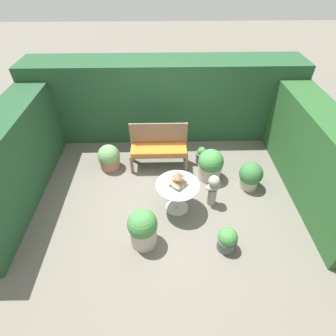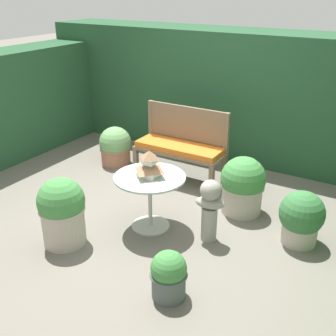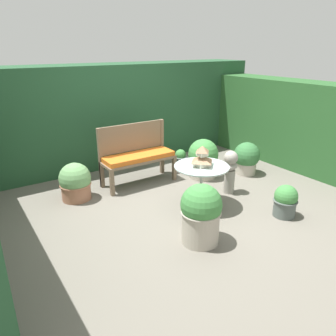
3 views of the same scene
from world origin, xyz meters
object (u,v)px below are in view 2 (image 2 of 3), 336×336
at_px(potted_plant_table_near, 243,186).
at_px(potted_plant_table_far, 301,218).
at_px(potted_plant_path_edge, 62,211).
at_px(potted_plant_bench_right, 169,275).
at_px(potted_plant_patio_mid, 115,147).
at_px(garden_bench, 179,150).
at_px(pagoda_birdhouse, 149,166).
at_px(potted_plant_hedge_corner, 249,179).
at_px(patio_table, 150,187).
at_px(garden_bust, 210,206).

bearing_deg(potted_plant_table_near, potted_plant_table_far, -21.32).
relative_size(potted_plant_path_edge, potted_plant_bench_right, 1.63).
bearing_deg(potted_plant_path_edge, potted_plant_patio_mid, 113.16).
height_order(garden_bench, pagoda_birdhouse, pagoda_birdhouse).
distance_m(potted_plant_patio_mid, potted_plant_table_near, 2.21).
bearing_deg(potted_plant_table_far, potted_plant_hedge_corner, 137.22).
bearing_deg(potted_plant_hedge_corner, potted_plant_table_far, -42.78).
height_order(potted_plant_hedge_corner, potted_plant_path_edge, potted_plant_path_edge).
bearing_deg(potted_plant_hedge_corner, patio_table, -114.46).
bearing_deg(potted_plant_table_near, potted_plant_path_edge, -130.14).
height_order(garden_bust, potted_plant_table_near, same).
distance_m(garden_bench, potted_plant_bench_right, 2.40).
height_order(garden_bust, potted_plant_hedge_corner, garden_bust).
relative_size(potted_plant_hedge_corner, potted_plant_path_edge, 0.54).
xyz_separation_m(pagoda_birdhouse, potted_plant_hedge_corner, (0.62, 1.37, -0.56)).
height_order(potted_plant_table_near, potted_plant_hedge_corner, potted_plant_table_near).
relative_size(patio_table, potted_plant_hedge_corner, 1.95).
height_order(pagoda_birdhouse, potted_plant_path_edge, pagoda_birdhouse).
height_order(potted_plant_table_near, potted_plant_bench_right, potted_plant_table_near).
bearing_deg(potted_plant_table_near, pagoda_birdhouse, -130.89).
xyz_separation_m(garden_bench, patio_table, (0.34, -1.23, 0.05)).
distance_m(garden_bust, potted_plant_table_near, 0.75).
distance_m(garden_bench, potted_plant_table_near, 1.15).
height_order(garden_bust, potted_plant_path_edge, potted_plant_path_edge).
xyz_separation_m(potted_plant_hedge_corner, potted_plant_bench_right, (0.15, -2.25, 0.03)).
relative_size(potted_plant_patio_mid, potted_plant_table_far, 0.98).
bearing_deg(potted_plant_path_edge, pagoda_birdhouse, 50.76).
distance_m(garden_bench, potted_plant_path_edge, 1.99).
height_order(garden_bust, potted_plant_table_far, garden_bust).
height_order(patio_table, potted_plant_table_near, potted_plant_table_near).
bearing_deg(potted_plant_hedge_corner, potted_plant_bench_right, -86.29).
xyz_separation_m(potted_plant_path_edge, potted_plant_bench_right, (1.37, -0.15, -0.15)).
distance_m(garden_bust, potted_plant_patio_mid, 2.40).
distance_m(patio_table, potted_plant_bench_right, 1.20).
relative_size(patio_table, potted_plant_patio_mid, 1.35).
bearing_deg(potted_plant_path_edge, potted_plant_hedge_corner, 59.85).
bearing_deg(potted_plant_patio_mid, garden_bench, 0.13).
height_order(potted_plant_patio_mid, potted_plant_bench_right, potted_plant_patio_mid).
relative_size(potted_plant_patio_mid, potted_plant_table_near, 0.83).
height_order(potted_plant_patio_mid, potted_plant_table_near, potted_plant_table_near).
distance_m(patio_table, pagoda_birdhouse, 0.26).
relative_size(garden_bust, potted_plant_table_near, 1.00).
distance_m(garden_bench, garden_bust, 1.51).
relative_size(garden_bench, patio_table, 1.58).
height_order(pagoda_birdhouse, potted_plant_hedge_corner, pagoda_birdhouse).
bearing_deg(potted_plant_table_far, patio_table, -159.98).
bearing_deg(potted_plant_bench_right, potted_plant_patio_mid, 136.29).
height_order(potted_plant_table_near, potted_plant_path_edge, potted_plant_path_edge).
distance_m(patio_table, potted_plant_table_far, 1.62).
distance_m(potted_plant_table_near, potted_plant_bench_right, 1.74).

